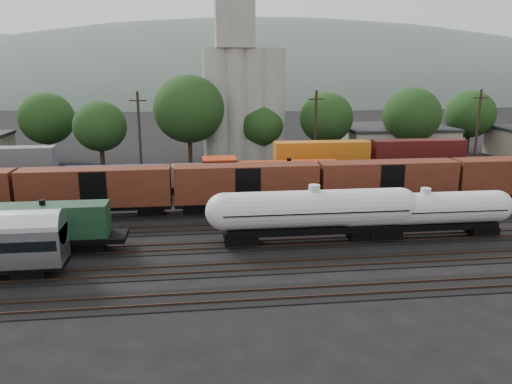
{
  "coord_description": "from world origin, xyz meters",
  "views": [
    {
      "loc": [
        -4.59,
        -45.82,
        15.13
      ],
      "look_at": [
        1.24,
        2.0,
        3.0
      ],
      "focal_mm": 35.0,
      "sensor_mm": 36.0,
      "label": 1
    }
  ],
  "objects": [
    {
      "name": "ground",
      "position": [
        0.0,
        0.0,
        0.0
      ],
      "size": [
        600.0,
        600.0,
        0.0
      ],
      "primitive_type": "plane",
      "color": "black"
    },
    {
      "name": "tracks",
      "position": [
        0.0,
        0.0,
        0.05
      ],
      "size": [
        180.0,
        33.2,
        0.2
      ],
      "color": "black",
      "rests_on": "ground"
    },
    {
      "name": "green_locomotive",
      "position": [
        -20.12,
        -5.0,
        2.59
      ],
      "size": [
        17.17,
        3.03,
        4.55
      ],
      "color": "black",
      "rests_on": "ground"
    },
    {
      "name": "tank_car_a",
      "position": [
        5.45,
        -5.0,
        2.92
      ],
      "size": [
        18.85,
        3.37,
        4.94
      ],
      "color": "silver",
      "rests_on": "ground"
    },
    {
      "name": "tank_car_b",
      "position": [
        15.6,
        -5.0,
        2.61
      ],
      "size": [
        16.69,
        2.99,
        4.37
      ],
      "color": "silver",
      "rests_on": "ground"
    },
    {
      "name": "orange_locomotive",
      "position": [
        2.8,
        10.0,
        2.72
      ],
      "size": [
        19.17,
        3.19,
        4.79
      ],
      "color": "black",
      "rests_on": "ground"
    },
    {
      "name": "boxcar_string",
      "position": [
        -14.79,
        5.0,
        3.12
      ],
      "size": [
        138.2,
        2.9,
        4.2
      ],
      "color": "black",
      "rests_on": "ground"
    },
    {
      "name": "container_wall",
      "position": [
        -11.42,
        15.0,
        2.6
      ],
      "size": [
        164.41,
        2.6,
        5.8
      ],
      "color": "black",
      "rests_on": "ground"
    },
    {
      "name": "grain_silo",
      "position": [
        3.28,
        36.0,
        11.26
      ],
      "size": [
        13.4,
        5.0,
        29.0
      ],
      "color": "#9E9B91",
      "rests_on": "ground"
    },
    {
      "name": "industrial_sheds",
      "position": [
        6.63,
        35.25,
        2.56
      ],
      "size": [
        119.38,
        17.26,
        5.1
      ],
      "color": "#9E937F",
      "rests_on": "ground"
    },
    {
      "name": "tree_band",
      "position": [
        3.42,
        34.51,
        7.29
      ],
      "size": [
        165.66,
        15.84,
        13.97
      ],
      "color": "black",
      "rests_on": "ground"
    },
    {
      "name": "utility_poles",
      "position": [
        0.0,
        22.0,
        6.21
      ],
      "size": [
        122.2,
        0.36,
        12.0
      ],
      "color": "black",
      "rests_on": "ground"
    },
    {
      "name": "distant_hills",
      "position": [
        23.92,
        260.0,
        -20.56
      ],
      "size": [
        860.0,
        286.0,
        130.0
      ],
      "color": "#59665B",
      "rests_on": "ground"
    }
  ]
}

